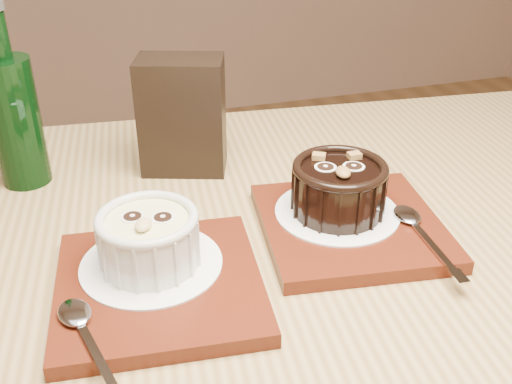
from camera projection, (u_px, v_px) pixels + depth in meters
table at (255, 346)px, 0.60m from camera, size 1.27×0.92×0.75m
tray_left at (160, 286)px, 0.53m from camera, size 0.20×0.20×0.01m
doily_left at (151, 264)px, 0.55m from camera, size 0.13×0.13×0.00m
ramekin_white at (149, 237)px, 0.53m from camera, size 0.09×0.09×0.05m
spoon_left at (88, 338)px, 0.46m from camera, size 0.06×0.14×0.01m
tray_right at (351, 226)px, 0.62m from camera, size 0.20×0.20×0.01m
doily_right at (337, 212)px, 0.63m from camera, size 0.13×0.13×0.00m
ramekin_dark at (339, 186)px, 0.61m from camera, size 0.10×0.10×0.06m
spoon_right at (423, 233)px, 0.59m from camera, size 0.04×0.14×0.01m
condiment_stand at (182, 116)px, 0.71m from camera, size 0.11×0.09×0.14m
green_bottle at (15, 117)px, 0.68m from camera, size 0.06×0.06×0.21m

